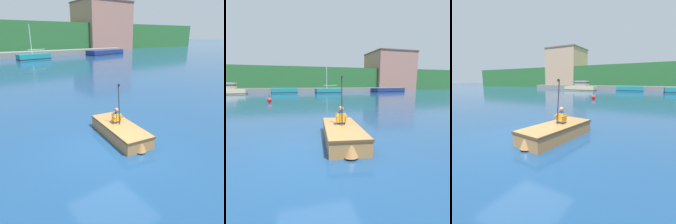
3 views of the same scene
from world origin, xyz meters
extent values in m
plane|color=navy|center=(0.00, 0.00, 0.00)|extent=(300.00, 300.00, 0.00)
cube|color=#9E6B5B|center=(29.05, 45.57, 5.48)|extent=(11.99, 11.04, 10.96)
cube|color=brown|center=(29.05, 45.57, 11.11)|extent=(12.29, 11.34, 0.30)
cube|color=#197A84|center=(6.10, 28.42, 0.43)|extent=(4.96, 2.18, 0.86)
cube|color=black|center=(6.10, 28.42, 0.15)|extent=(5.01, 2.22, 0.10)
cylinder|color=silver|center=(5.86, 28.38, 2.89)|extent=(0.10, 0.10, 4.05)
cylinder|color=silver|center=(6.57, 28.49, 1.46)|extent=(2.61, 0.50, 0.07)
cube|color=navy|center=(19.64, 29.81, 0.43)|extent=(7.80, 3.82, 0.86)
cube|color=black|center=(19.64, 29.81, 0.15)|extent=(7.85, 3.87, 0.10)
cube|color=#A3703D|center=(0.81, 0.67, 0.23)|extent=(1.38, 2.85, 0.46)
cube|color=brown|center=(0.81, 0.67, 0.43)|extent=(1.42, 2.89, 0.06)
cube|color=brown|center=(0.81, 0.67, 0.42)|extent=(1.14, 2.44, 0.02)
cone|color=#A3703D|center=(0.64, -0.63, 0.25)|extent=(0.40, 0.40, 0.41)
cube|color=#A3703D|center=(0.84, 0.87, 0.41)|extent=(0.99, 0.29, 0.03)
cube|color=#1E4CA5|center=(0.85, 0.94, 0.65)|extent=(0.26, 0.19, 0.38)
cube|color=orange|center=(0.85, 0.94, 0.67)|extent=(0.31, 0.25, 0.28)
sphere|color=#997051|center=(0.85, 0.94, 0.94)|extent=(0.17, 0.17, 0.17)
cylinder|color=#997051|center=(0.69, 0.87, 0.72)|extent=(0.09, 0.27, 0.06)
cylinder|color=#997051|center=(0.99, 0.83, 0.72)|extent=(0.09, 0.27, 0.06)
cylinder|color=#232328|center=(0.83, 0.76, 1.21)|extent=(0.06, 0.18, 1.47)
cylinder|color=black|center=(0.83, 0.76, 1.90)|extent=(0.05, 0.05, 0.08)
camera|label=1|loc=(-3.65, -5.10, 3.55)|focal=35.00mm
camera|label=2|loc=(-0.63, -4.26, 1.71)|focal=28.00mm
camera|label=3|loc=(3.84, -4.07, 1.88)|focal=28.00mm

